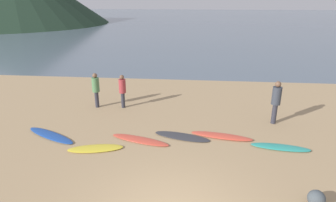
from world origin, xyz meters
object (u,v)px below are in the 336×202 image
surfboard_4 (221,136)px  person_2 (96,87)px  surfboard_5 (280,147)px  surfboard_2 (140,140)px  surfboard_1 (96,148)px  surfboard_3 (182,136)px  person_1 (276,99)px  beach_rock_near (316,198)px  person_0 (122,89)px  surfboard_0 (51,135)px

surfboard_4 → person_2: (-5.69, 2.63, 0.94)m
surfboard_5 → surfboard_2: bearing=-173.4°
surfboard_4 → surfboard_1: bearing=-151.8°
surfboard_3 → person_1: 4.22m
beach_rock_near → person_1: bearing=88.2°
surfboard_5 → person_1: person_1 is taller
surfboard_4 → person_0: person_0 is taller
surfboard_3 → person_1: bearing=38.5°
person_0 → person_2: person_2 is taller
surfboard_1 → person_0: size_ratio=1.19×
surfboard_1 → person_2: 4.29m
person_0 → surfboard_4: bearing=-79.8°
surfboard_1 → surfboard_2: (1.42, 0.78, -0.00)m
surfboard_4 → surfboard_0: bearing=-164.1°
surfboard_5 → person_0: size_ratio=1.26×
surfboard_1 → person_0: (-0.01, 4.07, 0.90)m
surfboard_4 → person_1: person_1 is taller
surfboard_0 → person_1: bearing=40.6°
surfboard_4 → surfboard_5: 2.10m
surfboard_0 → person_0: (2.02, 3.25, 0.90)m
surfboard_2 → person_2: 4.29m
surfboard_0 → surfboard_4: size_ratio=1.06×
person_0 → person_1: 6.80m
surfboard_1 → beach_rock_near: beach_rock_near is taller
person_2 → surfboard_4: bearing=160.8°
person_1 → surfboard_2: bearing=70.7°
surfboard_3 → person_1: person_1 is taller
surfboard_4 → person_2: bearing=166.2°
surfboard_0 → surfboard_3: surfboard_0 is taller
surfboard_0 → person_0: size_ratio=1.54×
person_1 → person_0: bearing=38.9°
surfboard_2 → beach_rock_near: (5.10, -3.04, 0.18)m
person_0 → beach_rock_near: bearing=-92.6°
person_0 → person_1: person_1 is taller
surfboard_0 → surfboard_5: bearing=26.6°
surfboard_5 → person_2: size_ratio=1.21×
surfboard_3 → person_1: size_ratio=1.18×
beach_rock_near → surfboard_0: bearing=160.3°
surfboard_1 → surfboard_2: bearing=16.4°
person_2 → surfboard_0: bearing=82.0°
surfboard_3 → surfboard_5: size_ratio=1.07×
person_1 → surfboard_0: bearing=62.3°
surfboard_4 → person_2: person_2 is taller
surfboard_5 → person_2: person_2 is taller
surfboard_1 → surfboard_3: (2.95, 1.22, -0.01)m
surfboard_3 → beach_rock_near: 4.99m
surfboard_2 → surfboard_3: 1.58m
surfboard_1 → beach_rock_near: 6.90m
surfboard_0 → beach_rock_near: bearing=7.6°
surfboard_0 → surfboard_1: 2.19m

